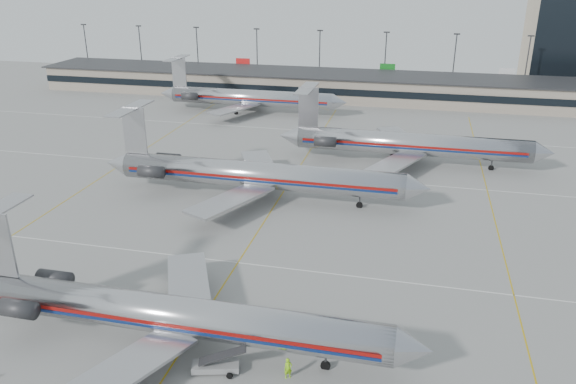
% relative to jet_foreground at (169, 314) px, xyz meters
% --- Properties ---
extents(ground, '(260.00, 260.00, 0.00)m').
position_rel_jet_foreground_xyz_m(ground, '(1.16, 5.71, -3.33)').
color(ground, gray).
rests_on(ground, ground).
extents(apron_markings, '(160.00, 0.15, 0.02)m').
position_rel_jet_foreground_xyz_m(apron_markings, '(1.16, 15.71, -3.32)').
color(apron_markings, silver).
rests_on(apron_markings, ground).
extents(terminal, '(162.00, 17.00, 6.25)m').
position_rel_jet_foreground_xyz_m(terminal, '(1.16, 103.69, -0.17)').
color(terminal, gray).
rests_on(terminal, ground).
extents(light_mast_row, '(163.60, 0.40, 15.28)m').
position_rel_jet_foreground_xyz_m(light_mast_row, '(1.16, 117.71, 5.25)').
color(light_mast_row, '#38383D').
rests_on(light_mast_row, ground).
extents(jet_foreground, '(43.81, 25.79, 11.47)m').
position_rel_jet_foreground_xyz_m(jet_foreground, '(0.00, 0.00, 0.00)').
color(jet_foreground, '#B9B8BD').
rests_on(jet_foreground, ground).
extents(jet_second_row, '(48.47, 28.54, 12.69)m').
position_rel_jet_foreground_xyz_m(jet_second_row, '(-2.55, 34.72, 0.35)').
color(jet_second_row, '#B9B8BD').
rests_on(jet_second_row, ground).
extents(jet_third_row, '(45.79, 28.16, 12.52)m').
position_rel_jet_foreground_xyz_m(jet_third_row, '(18.31, 55.29, 0.31)').
color(jet_third_row, '#B9B8BD').
rests_on(jet_third_row, ground).
extents(jet_back_row, '(44.41, 27.32, 12.14)m').
position_rel_jet_foreground_xyz_m(jet_back_row, '(-18.43, 83.60, 0.20)').
color(jet_back_row, '#B9B8BD').
rests_on(jet_back_row, ground).
extents(tug_left, '(2.34, 1.98, 1.71)m').
position_rel_jet_foreground_xyz_m(tug_left, '(-3.00, -6.69, -2.55)').
color(tug_left, '#0A163A').
rests_on(tug_left, ground).
extents(belt_loader, '(4.80, 2.40, 2.45)m').
position_rel_jet_foreground_xyz_m(belt_loader, '(5.18, -2.42, -2.67)').
color(belt_loader, gray).
rests_on(belt_loader, ground).
extents(ramp_worker_near, '(0.82, 0.73, 1.87)m').
position_rel_jet_foreground_xyz_m(ramp_worker_near, '(11.20, -1.79, -2.39)').
color(ramp_worker_near, '#97EA16').
rests_on(ramp_worker_near, ground).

